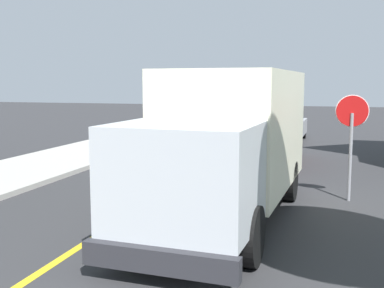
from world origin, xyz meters
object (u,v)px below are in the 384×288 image
Objects in this scene: box_truck at (229,138)px; parked_car_mid at (286,125)px; parked_car_near at (268,141)px; stop_sign at (352,127)px.

box_truck is 14.37m from parked_car_mid.
box_truck reaches higher than parked_car_near.
stop_sign is (2.58, 2.35, 0.09)m from box_truck.
stop_sign is at bearing -62.70° from parked_car_near.
stop_sign reaches higher than parked_car_mid.
parked_car_mid is (-0.13, 14.33, -0.97)m from box_truck.
box_truck is at bearing -137.63° from stop_sign.
box_truck is 2.75× the size of stop_sign.
box_truck is at bearing -89.00° from parked_car_near.
box_truck is at bearing -89.47° from parked_car_mid.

